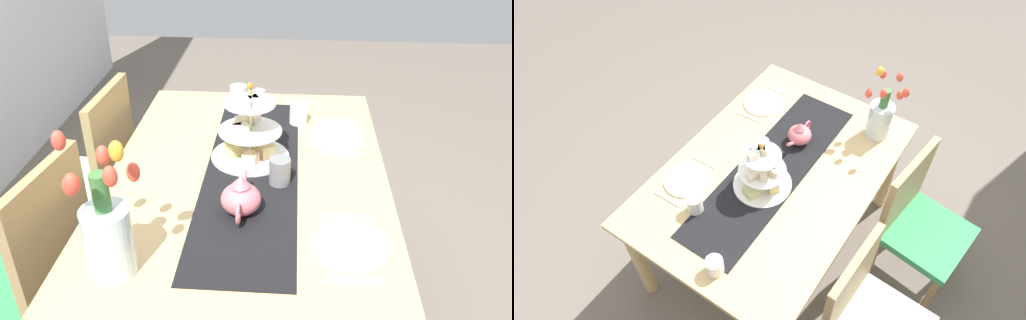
# 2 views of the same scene
# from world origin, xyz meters

# --- Properties ---
(ground_plane) EXTENTS (8.00, 8.00, 0.00)m
(ground_plane) POSITION_xyz_m (0.00, 0.00, 0.00)
(ground_plane) COLOR #6B6056
(dining_table) EXTENTS (1.48, 1.01, 0.74)m
(dining_table) POSITION_xyz_m (0.00, 0.00, 0.63)
(dining_table) COLOR tan
(dining_table) RESTS_ON ground_plane
(chair_left) EXTENTS (0.47, 0.47, 0.91)m
(chair_left) POSITION_xyz_m (-0.30, 0.73, 0.50)
(chair_left) COLOR #9C8254
(chair_left) RESTS_ON ground_plane
(chair_right) EXTENTS (0.44, 0.44, 0.91)m
(chair_right) POSITION_xyz_m (0.32, 0.73, 0.50)
(chair_right) COLOR #9C8254
(chair_right) RESTS_ON ground_plane
(table_runner) EXTENTS (1.21, 0.34, 0.00)m
(table_runner) POSITION_xyz_m (0.00, -0.01, 0.74)
(table_runner) COLOR black
(table_runner) RESTS_ON dining_table
(tiered_cake_stand) EXTENTS (0.30, 0.30, 0.30)m
(tiered_cake_stand) POSITION_xyz_m (0.11, 0.00, 0.83)
(tiered_cake_stand) COLOR beige
(tiered_cake_stand) RESTS_ON table_runner
(teapot) EXTENTS (0.24, 0.13, 0.14)m
(teapot) POSITION_xyz_m (-0.25, 0.00, 0.80)
(teapot) COLOR #D66B75
(teapot) RESTS_ON table_runner
(tulip_vase) EXTENTS (0.19, 0.22, 0.42)m
(tulip_vase) POSITION_xyz_m (-0.55, 0.33, 0.88)
(tulip_vase) COLOR silver
(tulip_vase) RESTS_ON dining_table
(cream_jug) EXTENTS (0.08, 0.08, 0.08)m
(cream_jug) POSITION_xyz_m (0.62, 0.10, 0.78)
(cream_jug) COLOR white
(cream_jug) RESTS_ON dining_table
(dinner_plate_left) EXTENTS (0.23, 0.23, 0.01)m
(dinner_plate_left) POSITION_xyz_m (-0.40, -0.34, 0.74)
(dinner_plate_left) COLOR white
(dinner_plate_left) RESTS_ON dining_table
(fork_left) EXTENTS (0.02, 0.15, 0.01)m
(fork_left) POSITION_xyz_m (-0.54, -0.34, 0.74)
(fork_left) COLOR silver
(fork_left) RESTS_ON dining_table
(knife_left) EXTENTS (0.02, 0.17, 0.01)m
(knife_left) POSITION_xyz_m (-0.25, -0.34, 0.74)
(knife_left) COLOR silver
(knife_left) RESTS_ON dining_table
(dinner_plate_right) EXTENTS (0.23, 0.23, 0.01)m
(dinner_plate_right) POSITION_xyz_m (0.30, -0.34, 0.74)
(dinner_plate_right) COLOR white
(dinner_plate_right) RESTS_ON dining_table
(fork_right) EXTENTS (0.02, 0.15, 0.01)m
(fork_right) POSITION_xyz_m (0.16, -0.34, 0.74)
(fork_right) COLOR silver
(fork_right) RESTS_ON dining_table
(knife_right) EXTENTS (0.02, 0.17, 0.01)m
(knife_right) POSITION_xyz_m (0.45, -0.34, 0.74)
(knife_right) COLOR silver
(knife_right) RESTS_ON dining_table
(mug_grey) EXTENTS (0.08, 0.08, 0.09)m
(mug_grey) POSITION_xyz_m (-0.07, -0.12, 0.79)
(mug_grey) COLOR slate
(mug_grey) RESTS_ON table_runner
(mug_white_text) EXTENTS (0.08, 0.08, 0.09)m
(mug_white_text) POSITION_xyz_m (0.42, -0.18, 0.78)
(mug_white_text) COLOR white
(mug_white_text) RESTS_ON dining_table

